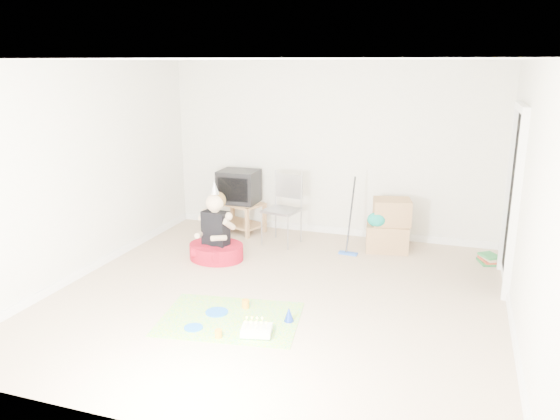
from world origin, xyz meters
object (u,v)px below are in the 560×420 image
(seated_woman, at_px, (216,242))
(birthday_cake, at_px, (256,331))
(cardboard_boxes, at_px, (388,226))
(folding_chair, at_px, (282,210))
(tv_stand, at_px, (239,214))
(crt_tv, at_px, (239,186))

(seated_woman, xyz_separation_m, birthday_cake, (1.28, -1.83, -0.20))
(cardboard_boxes, xyz_separation_m, seated_woman, (-2.14, -1.10, -0.12))
(folding_chair, distance_m, cardboard_boxes, 1.53)
(tv_stand, distance_m, birthday_cake, 3.44)
(birthday_cake, bearing_deg, tv_stand, 115.32)
(crt_tv, bearing_deg, cardboard_boxes, -4.61)
(tv_stand, bearing_deg, cardboard_boxes, -4.28)
(crt_tv, xyz_separation_m, folding_chair, (0.82, -0.38, -0.21))
(crt_tv, distance_m, seated_woman, 1.37)
(crt_tv, height_order, folding_chair, folding_chair)
(tv_stand, relative_size, birthday_cake, 2.56)
(tv_stand, bearing_deg, birthday_cake, -64.68)
(cardboard_boxes, distance_m, birthday_cake, 3.07)
(seated_woman, height_order, birthday_cake, seated_woman)
(tv_stand, distance_m, seated_woman, 1.29)
(crt_tv, relative_size, cardboard_boxes, 0.80)
(cardboard_boxes, relative_size, birthday_cake, 2.19)
(folding_chair, bearing_deg, birthday_cake, -76.68)
(tv_stand, relative_size, cardboard_boxes, 1.17)
(birthday_cake, bearing_deg, cardboard_boxes, 73.46)
(folding_chair, height_order, birthday_cake, folding_chair)
(folding_chair, xyz_separation_m, cardboard_boxes, (1.51, 0.21, -0.15))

